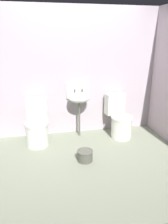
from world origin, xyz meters
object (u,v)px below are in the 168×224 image
Objects in this scene: toilet_left at (37,126)px; bucket at (85,155)px; sink at (79,97)px; toilet_right at (119,120)px.

bucket is (0.70, -0.76, -0.23)m from toilet_left.
toilet_left is 3.13× the size of bucket.
bucket is at bearing -95.24° from sink.
toilet_left is 0.92m from sink.
sink is at bearing -162.30° from toilet_left.
toilet_right is 0.79× the size of sink.
toilet_left is 0.79× the size of sink.
sink reaches higher than bucket.
sink is at bearing -22.96° from toilet_right.
toilet_right is at bearing -14.22° from sink.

